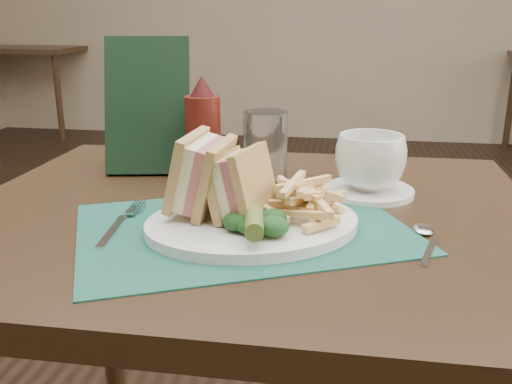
# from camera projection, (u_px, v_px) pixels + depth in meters

# --- Properties ---
(wall_back) EXTENTS (6.00, 0.00, 6.00)m
(wall_back) POSITION_uv_depth(u_px,v_px,m) (329.00, 138.00, 4.88)
(wall_back) COLOR tan
(wall_back) RESTS_ON ground
(table_bg_left) EXTENTS (0.90, 0.75, 0.75)m
(table_bg_left) POSITION_uv_depth(u_px,v_px,m) (34.00, 90.00, 4.99)
(table_bg_left) COLOR black
(table_bg_left) RESTS_ON ground
(placemat) EXTENTS (0.55, 0.48, 0.00)m
(placemat) POSITION_uv_depth(u_px,v_px,m) (243.00, 228.00, 0.81)
(placemat) COLOR #1A5547
(placemat) RESTS_ON table_main
(plate) EXTENTS (0.37, 0.34, 0.01)m
(plate) POSITION_uv_depth(u_px,v_px,m) (253.00, 224.00, 0.80)
(plate) COLOR white
(plate) RESTS_ON placemat
(sandwich_half_a) EXTENTS (0.09, 0.12, 0.12)m
(sandwich_half_a) POSITION_uv_depth(u_px,v_px,m) (187.00, 172.00, 0.81)
(sandwich_half_a) COLOR tan
(sandwich_half_a) RESTS_ON plate
(sandwich_half_b) EXTENTS (0.10, 0.12, 0.10)m
(sandwich_half_b) POSITION_uv_depth(u_px,v_px,m) (227.00, 181.00, 0.79)
(sandwich_half_b) COLOR tan
(sandwich_half_b) RESTS_ON plate
(kale_garnish) EXTENTS (0.11, 0.08, 0.03)m
(kale_garnish) POSITION_uv_depth(u_px,v_px,m) (254.00, 223.00, 0.74)
(kale_garnish) COLOR #133515
(kale_garnish) RESTS_ON plate
(pickle_spear) EXTENTS (0.04, 0.12, 0.03)m
(pickle_spear) POSITION_uv_depth(u_px,v_px,m) (254.00, 217.00, 0.74)
(pickle_spear) COLOR #516E29
(pickle_spear) RESTS_ON plate
(fries_pile) EXTENTS (0.18, 0.20, 0.06)m
(fries_pile) POSITION_uv_depth(u_px,v_px,m) (301.00, 196.00, 0.80)
(fries_pile) COLOR #EDC276
(fries_pile) RESTS_ON plate
(fork) EXTENTS (0.05, 0.17, 0.01)m
(fork) POSITION_uv_depth(u_px,v_px,m) (121.00, 221.00, 0.81)
(fork) COLOR silver
(fork) RESTS_ON placemat
(spoon) EXTENTS (0.07, 0.15, 0.01)m
(spoon) POSITION_uv_depth(u_px,v_px,m) (428.00, 241.00, 0.75)
(spoon) COLOR silver
(spoon) RESTS_ON table_main
(saucer) EXTENTS (0.19, 0.19, 0.01)m
(saucer) POSITION_uv_depth(u_px,v_px,m) (368.00, 191.00, 0.96)
(saucer) COLOR white
(saucer) RESTS_ON table_main
(coffee_cup) EXTENTS (0.16, 0.16, 0.09)m
(coffee_cup) POSITION_uv_depth(u_px,v_px,m) (370.00, 162.00, 0.94)
(coffee_cup) COLOR white
(coffee_cup) RESTS_ON saucer
(drinking_glass) EXTENTS (0.10, 0.10, 0.13)m
(drinking_glass) POSITION_uv_depth(u_px,v_px,m) (265.00, 149.00, 0.99)
(drinking_glass) COLOR white
(drinking_glass) RESTS_ON table_main
(ketchup_bottle) EXTENTS (0.07, 0.07, 0.19)m
(ketchup_bottle) POSITION_uv_depth(u_px,v_px,m) (203.00, 128.00, 1.02)
(ketchup_bottle) COLOR #52140E
(ketchup_bottle) RESTS_ON table_main
(check_presenter) EXTENTS (0.17, 0.12, 0.25)m
(check_presenter) POSITION_uv_depth(u_px,v_px,m) (148.00, 106.00, 1.06)
(check_presenter) COLOR black
(check_presenter) RESTS_ON table_main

